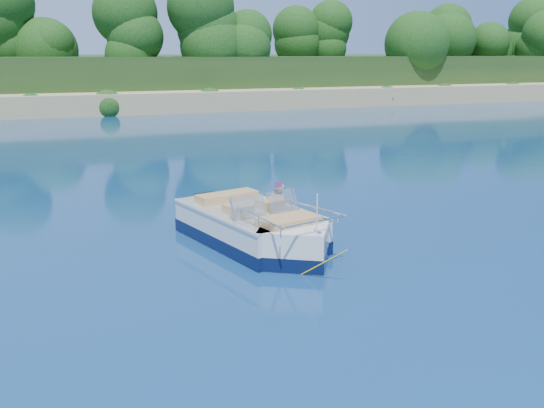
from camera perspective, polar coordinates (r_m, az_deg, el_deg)
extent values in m
plane|color=#0B284E|center=(11.58, 5.61, -7.97)|extent=(160.00, 160.00, 0.00)
cube|color=tan|center=(47.98, -15.19, 9.02)|extent=(170.00, 8.00, 2.00)
cube|color=#1D3816|center=(74.81, -17.45, 10.90)|extent=(170.00, 56.00, 6.00)
cylinder|color=black|center=(51.82, -15.87, 12.42)|extent=(0.44, 0.44, 3.60)
sphere|color=black|center=(51.86, -16.13, 16.19)|extent=(5.94, 5.94, 5.94)
cylinder|color=black|center=(55.48, 5.89, 12.43)|extent=(0.44, 0.44, 2.60)
sphere|color=black|center=(55.47, 5.96, 14.98)|extent=(4.29, 4.29, 4.29)
cube|color=silver|center=(14.22, -2.18, -2.42)|extent=(2.80, 4.06, 1.03)
cube|color=silver|center=(12.85, 2.08, -4.24)|extent=(1.90, 1.90, 1.03)
cube|color=#0A1436|center=(14.26, -2.17, -2.97)|extent=(2.84, 4.11, 0.29)
cube|color=#0A1436|center=(12.89, 2.08, -4.83)|extent=(1.93, 1.93, 0.29)
cube|color=tan|center=(14.38, -2.82, -1.05)|extent=(2.15, 2.89, 0.10)
cube|color=silver|center=(14.09, -2.20, -0.53)|extent=(2.84, 4.07, 0.06)
cube|color=black|center=(15.88, -6.15, -0.56)|extent=(0.61, 0.46, 0.88)
cube|color=#8C9EA5|center=(13.23, -2.20, -0.23)|extent=(0.79, 0.34, 0.47)
cube|color=#8C9EA5|center=(13.71, 0.89, 0.29)|extent=(0.80, 0.53, 0.47)
cube|color=tan|center=(13.65, -3.19, -0.89)|extent=(0.65, 0.65, 0.39)
cube|color=tan|center=(14.12, -0.16, -0.37)|extent=(0.65, 0.65, 0.39)
cube|color=tan|center=(14.89, -4.24, 0.35)|extent=(1.61, 0.90, 0.37)
cube|color=tan|center=(12.85, 1.60, -1.93)|extent=(1.43, 1.03, 0.33)
cylinder|color=silver|center=(12.02, 4.26, -0.94)|extent=(0.03, 0.03, 0.83)
cube|color=red|center=(13.57, 0.60, 1.84)|extent=(0.21, 0.07, 0.14)
cube|color=silver|center=(12.09, 4.37, -2.75)|extent=(0.11, 0.08, 0.05)
cylinder|color=yellow|center=(11.91, 4.82, -5.56)|extent=(0.61, 0.89, 0.75)
torus|color=#E1B40A|center=(16.00, 0.60, -1.34)|extent=(1.43, 1.43, 0.32)
torus|color=red|center=(16.00, 0.60, -1.28)|extent=(1.17, 1.17, 0.11)
imported|color=tan|center=(16.02, 0.41, -1.62)|extent=(0.74, 0.86, 1.56)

